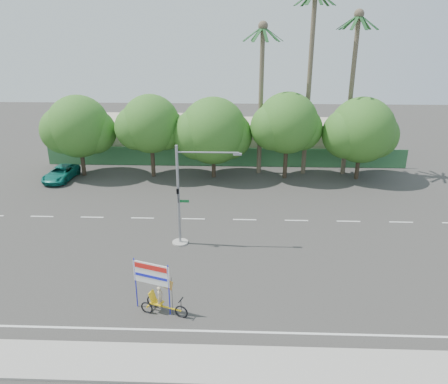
{
  "coord_description": "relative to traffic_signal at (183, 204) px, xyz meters",
  "views": [
    {
      "loc": [
        1.55,
        -22.81,
        14.3
      ],
      "look_at": [
        0.51,
        4.89,
        3.5
      ],
      "focal_mm": 35.0,
      "sensor_mm": 36.0,
      "label": 1
    }
  ],
  "objects": [
    {
      "name": "ground",
      "position": [
        2.2,
        -3.98,
        -2.92
      ],
      "size": [
        120.0,
        120.0,
        0.0
      ],
      "primitive_type": "plane",
      "color": "#33302D",
      "rests_on": "ground"
    },
    {
      "name": "pickup_truck",
      "position": [
        -13.55,
        12.55,
        -2.26
      ],
      "size": [
        2.57,
        4.92,
        1.32
      ],
      "primitive_type": "imported",
      "rotation": [
        0.0,
        0.0,
        -0.08
      ],
      "color": "#107264",
      "rests_on": "ground"
    },
    {
      "name": "fence",
      "position": [
        2.2,
        17.52,
        -1.92
      ],
      "size": [
        38.0,
        0.08,
        2.0
      ],
      "primitive_type": "cube",
      "color": "#336B3D",
      "rests_on": "ground"
    },
    {
      "name": "palm_tall",
      "position": [
        10.2,
        15.52,
        7.55
      ],
      "size": [
        3.73,
        3.79,
        17.45
      ],
      "color": "#70604C",
      "rests_on": "ground"
    },
    {
      "name": "tree_right",
      "position": [
        8.15,
        14.02,
        2.32
      ],
      "size": [
        6.9,
        5.8,
        8.36
      ],
      "color": "#473828",
      "rests_on": "ground"
    },
    {
      "name": "tree_left",
      "position": [
        -4.85,
        14.02,
        2.14
      ],
      "size": [
        6.66,
        5.6,
        8.07
      ],
      "color": "#473828",
      "rests_on": "ground"
    },
    {
      "name": "building_left",
      "position": [
        -7.8,
        22.02,
        -0.92
      ],
      "size": [
        12.0,
        8.0,
        4.0
      ],
      "primitive_type": "cube",
      "color": "#C2B99A",
      "rests_on": "ground"
    },
    {
      "name": "sidewalk_near",
      "position": [
        2.2,
        -11.48,
        -2.86
      ],
      "size": [
        50.0,
        2.4,
        0.12
      ],
      "primitive_type": "cube",
      "color": "gray",
      "rests_on": "ground"
    },
    {
      "name": "traffic_signal",
      "position": [
        0.0,
        0.0,
        0.0
      ],
      "size": [
        4.72,
        1.1,
        7.0
      ],
      "color": "gray",
      "rests_on": "ground"
    },
    {
      "name": "building_right",
      "position": [
        10.2,
        22.02,
        -1.12
      ],
      "size": [
        14.0,
        8.0,
        3.6
      ],
      "primitive_type": "cube",
      "color": "#C2B99A",
      "rests_on": "ground"
    },
    {
      "name": "tree_center",
      "position": [
        1.14,
        14.02,
        1.55
      ],
      "size": [
        7.62,
        6.4,
        7.85
      ],
      "color": "#473828",
      "rests_on": "ground"
    },
    {
      "name": "palm_short",
      "position": [
        5.7,
        15.52,
        5.94
      ],
      "size": [
        3.73,
        3.79,
        14.45
      ],
      "color": "#70604C",
      "rests_on": "ground"
    },
    {
      "name": "palm_mid",
      "position": [
        14.2,
        15.52,
        6.48
      ],
      "size": [
        3.73,
        3.79,
        15.45
      ],
      "color": "#70604C",
      "rests_on": "ground"
    },
    {
      "name": "tree_far_right",
      "position": [
        15.15,
        14.02,
        1.73
      ],
      "size": [
        7.38,
        6.2,
        7.94
      ],
      "color": "#473828",
      "rests_on": "ground"
    },
    {
      "name": "tree_far_left",
      "position": [
        -11.85,
        14.02,
        1.84
      ],
      "size": [
        7.14,
        6.0,
        7.96
      ],
      "color": "#473828",
      "rests_on": "ground"
    },
    {
      "name": "trike_billboard",
      "position": [
        -0.44,
        -7.69,
        -1.71
      ],
      "size": [
        2.91,
        1.28,
        3.0
      ],
      "rotation": [
        0.0,
        0.0,
        -0.33
      ],
      "color": "black",
      "rests_on": "ground"
    }
  ]
}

